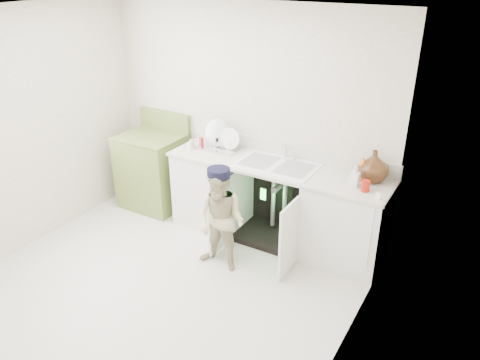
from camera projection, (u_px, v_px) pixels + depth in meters
The scene contains 5 objects.
ground at pixel (169, 279), 4.62m from camera, with size 3.50×3.50×0.00m, color #BEB5A7.
room_shell at pixel (160, 163), 4.08m from camera, with size 6.00×5.50×1.26m.
counter_run at pixel (278, 202), 5.09m from camera, with size 2.44×1.02×1.21m.
avocado_stove at pixel (154, 170), 5.85m from camera, with size 0.75×0.65×1.16m.
repair_worker at pixel (221, 220), 4.59m from camera, with size 0.55×0.62×1.08m.
Camera 1 is at (2.50, -2.88, 2.86)m, focal length 35.00 mm.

